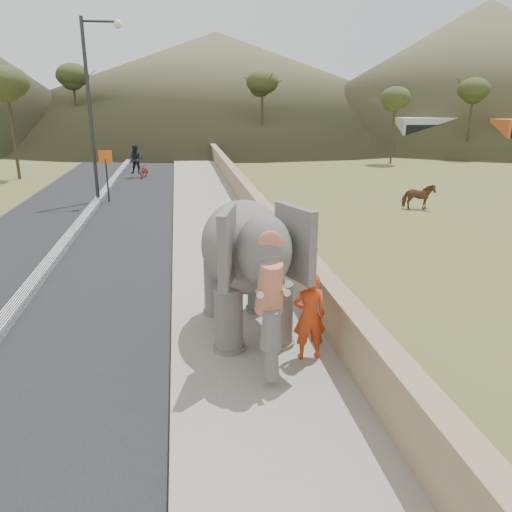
{
  "coord_description": "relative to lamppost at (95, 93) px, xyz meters",
  "views": [
    {
      "loc": [
        -1.21,
        -7.89,
        4.59
      ],
      "look_at": [
        0.2,
        1.24,
        1.7
      ],
      "focal_mm": 35.0,
      "sensor_mm": 36.0,
      "label": 1
    }
  ],
  "objects": [
    {
      "name": "ground",
      "position": [
        4.69,
        -16.12,
        -4.87
      ],
      "size": [
        160.0,
        160.0,
        0.0
      ],
      "primitive_type": "plane",
      "color": "olive",
      "rests_on": "ground"
    },
    {
      "name": "road",
      "position": [
        -0.31,
        -6.12,
        -4.86
      ],
      "size": [
        7.0,
        120.0,
        0.03
      ],
      "primitive_type": "cube",
      "color": "black",
      "rests_on": "ground"
    },
    {
      "name": "median",
      "position": [
        -0.31,
        -6.12,
        -4.76
      ],
      "size": [
        0.35,
        120.0,
        0.22
      ],
      "primitive_type": "cube",
      "color": "black",
      "rests_on": "ground"
    },
    {
      "name": "walkway",
      "position": [
        4.69,
        -6.12,
        -4.8
      ],
      "size": [
        3.0,
        120.0,
        0.15
      ],
      "primitive_type": "cube",
      "color": "#9E9687",
      "rests_on": "ground"
    },
    {
      "name": "parapet",
      "position": [
        6.34,
        -6.12,
        -4.32
      ],
      "size": [
        0.3,
        120.0,
        1.1
      ],
      "primitive_type": "cube",
      "color": "tan",
      "rests_on": "ground"
    },
    {
      "name": "lamppost",
      "position": [
        0.0,
        0.0,
        0.0
      ],
      "size": [
        1.76,
        0.36,
        8.0
      ],
      "color": "#2D2D32",
      "rests_on": "ground"
    },
    {
      "name": "signboard",
      "position": [
        0.19,
        -0.1,
        -3.23
      ],
      "size": [
        0.6,
        0.08,
        2.4
      ],
      "color": "#2D2D33",
      "rests_on": "ground"
    },
    {
      "name": "cow",
      "position": [
        13.77,
        -3.85,
        -4.31
      ],
      "size": [
        1.45,
        0.93,
        1.13
      ],
      "primitive_type": "imported",
      "rotation": [
        0.0,
        0.0,
        1.31
      ],
      "color": "brown",
      "rests_on": "ground"
    },
    {
      "name": "distant_car",
      "position": [
        23.2,
        20.2,
        -4.15
      ],
      "size": [
        4.56,
        3.11,
        1.44
      ],
      "primitive_type": "imported",
      "rotation": [
        0.0,
        0.0,
        1.2
      ],
      "color": "silver",
      "rests_on": "ground"
    },
    {
      "name": "bus_white",
      "position": [
        28.55,
        18.68,
        -3.32
      ],
      "size": [
        11.21,
        3.73,
        3.1
      ],
      "primitive_type": "cube",
      "rotation": [
        0.0,
        0.0,
        1.46
      ],
      "color": "silver",
      "rests_on": "ground"
    },
    {
      "name": "hill_right",
      "position": [
        40.69,
        35.88,
        3.13
      ],
      "size": [
        56.0,
        56.0,
        16.0
      ],
      "primitive_type": "cone",
      "color": "brown",
      "rests_on": "ground"
    },
    {
      "name": "hill_far",
      "position": [
        9.69,
        53.88,
        2.13
      ],
      "size": [
        80.0,
        80.0,
        14.0
      ],
      "primitive_type": "cone",
      "color": "brown",
      "rests_on": "ground"
    },
    {
      "name": "elephant_and_man",
      "position": [
        4.71,
        -14.82,
        -3.36
      ],
      "size": [
        2.3,
        3.88,
        2.74
      ],
      "color": "slate",
      "rests_on": "ground"
    },
    {
      "name": "motorcyclist",
      "position": [
        1.14,
        7.51,
        -4.04
      ],
      "size": [
        1.32,
        1.63,
        2.01
      ],
      "color": "maroon",
      "rests_on": "ground"
    },
    {
      "name": "trees",
      "position": [
        7.99,
        13.01,
        -1.27
      ],
      "size": [
        47.9,
        41.85,
        8.29
      ],
      "color": "#473828",
      "rests_on": "ground"
    }
  ]
}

